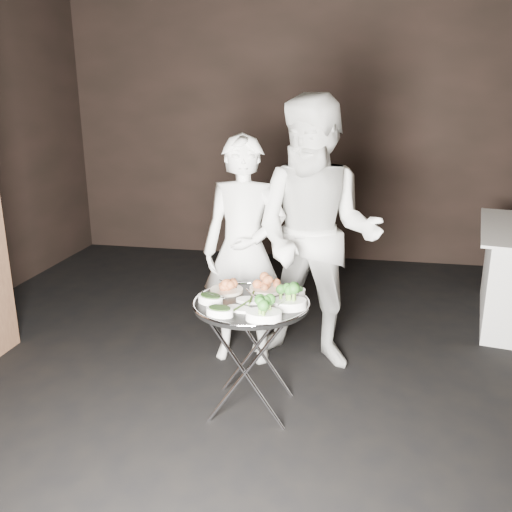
% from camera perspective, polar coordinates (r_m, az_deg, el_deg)
% --- Properties ---
extents(floor, '(6.00, 7.00, 0.05)m').
position_cam_1_polar(floor, '(3.40, 2.48, -17.56)').
color(floor, black).
rests_on(floor, ground).
extents(wall_back, '(6.00, 0.05, 3.00)m').
position_cam_1_polar(wall_back, '(6.33, 7.54, 13.08)').
color(wall_back, black).
rests_on(wall_back, floor).
extents(tray_stand, '(0.47, 0.40, 0.69)m').
position_cam_1_polar(tray_stand, '(3.33, -0.50, -10.03)').
color(tray_stand, silver).
rests_on(tray_stand, floor).
extents(serving_tray, '(0.69, 0.69, 0.04)m').
position_cam_1_polar(serving_tray, '(3.20, -0.51, -5.04)').
color(serving_tray, black).
rests_on(serving_tray, tray_stand).
extents(potato_plate_a, '(0.21, 0.21, 0.08)m').
position_cam_1_polar(potato_plate_a, '(3.36, -3.13, -3.23)').
color(potato_plate_a, beige).
rests_on(potato_plate_a, serving_tray).
extents(potato_plate_b, '(0.22, 0.22, 0.08)m').
position_cam_1_polar(potato_plate_b, '(3.38, 1.18, -3.03)').
color(potato_plate_b, beige).
rests_on(potato_plate_b, serving_tray).
extents(greens_bowl, '(0.13, 0.13, 0.08)m').
position_cam_1_polar(greens_bowl, '(3.27, 4.06, -3.73)').
color(greens_bowl, white).
rests_on(greens_bowl, serving_tray).
extents(asparagus_plate_a, '(0.19, 0.11, 0.04)m').
position_cam_1_polar(asparagus_plate_a, '(3.20, -0.50, -4.57)').
color(asparagus_plate_a, white).
rests_on(asparagus_plate_a, serving_tray).
extents(asparagus_plate_b, '(0.18, 0.13, 0.03)m').
position_cam_1_polar(asparagus_plate_b, '(3.08, -1.73, -5.50)').
color(asparagus_plate_b, white).
rests_on(asparagus_plate_b, serving_tray).
extents(spinach_bowl_a, '(0.19, 0.16, 0.07)m').
position_cam_1_polar(spinach_bowl_a, '(3.19, -4.81, -4.42)').
color(spinach_bowl_a, white).
rests_on(spinach_bowl_a, serving_tray).
extents(spinach_bowl_b, '(0.17, 0.13, 0.06)m').
position_cam_1_polar(spinach_bowl_b, '(3.01, -3.84, -5.73)').
color(spinach_bowl_b, white).
rests_on(spinach_bowl_b, serving_tray).
extents(broccoli_bowl_a, '(0.23, 0.19, 0.08)m').
position_cam_1_polar(broccoli_bowl_a, '(3.10, 3.52, -4.85)').
color(broccoli_bowl_a, white).
rests_on(broccoli_bowl_a, serving_tray).
extents(broccoli_bowl_b, '(0.21, 0.16, 0.08)m').
position_cam_1_polar(broccoli_bowl_b, '(2.94, 0.83, -6.07)').
color(broccoli_bowl_b, white).
rests_on(broccoli_bowl_b, serving_tray).
extents(serving_utensils, '(0.58, 0.43, 0.01)m').
position_cam_1_polar(serving_utensils, '(3.24, 0.02, -3.68)').
color(serving_utensils, silver).
rests_on(serving_utensils, serving_tray).
extents(waiter_left, '(0.60, 0.40, 1.63)m').
position_cam_1_polar(waiter_left, '(3.83, -1.27, 0.48)').
color(waiter_left, silver).
rests_on(waiter_left, floor).
extents(waiter_right, '(1.02, 0.85, 1.90)m').
position_cam_1_polar(waiter_right, '(3.74, 6.32, 2.08)').
color(waiter_right, silver).
rests_on(waiter_right, floor).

